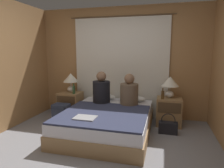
# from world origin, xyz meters

# --- Properties ---
(ground_plane) EXTENTS (16.00, 16.00, 0.00)m
(ground_plane) POSITION_xyz_m (0.00, 0.00, 0.00)
(ground_plane) COLOR gray
(wall_back) EXTENTS (3.97, 0.06, 2.50)m
(wall_back) POSITION_xyz_m (0.00, 1.95, 1.25)
(wall_back) COLOR #A37547
(wall_back) RESTS_ON ground_plane
(curtain_panel) EXTENTS (2.37, 0.02, 2.29)m
(curtain_panel) POSITION_xyz_m (0.00, 1.89, 1.14)
(curtain_panel) COLOR silver
(curtain_panel) RESTS_ON ground_plane
(bed) EXTENTS (1.55, 1.98, 0.43)m
(bed) POSITION_xyz_m (0.00, 0.85, 0.21)
(bed) COLOR #99754C
(bed) RESTS_ON ground_plane
(nightstand_left) EXTENTS (0.49, 0.44, 0.57)m
(nightstand_left) POSITION_xyz_m (-1.11, 1.53, 0.29)
(nightstand_left) COLOR #937047
(nightstand_left) RESTS_ON ground_plane
(nightstand_right) EXTENTS (0.49, 0.44, 0.57)m
(nightstand_right) POSITION_xyz_m (1.11, 1.53, 0.29)
(nightstand_right) COLOR #937047
(nightstand_right) RESTS_ON ground_plane
(lamp_left) EXTENTS (0.35, 0.35, 0.44)m
(lamp_left) POSITION_xyz_m (-1.11, 1.59, 0.87)
(lamp_left) COLOR silver
(lamp_left) RESTS_ON nightstand_left
(lamp_right) EXTENTS (0.35, 0.35, 0.44)m
(lamp_right) POSITION_xyz_m (1.11, 1.59, 0.87)
(lamp_right) COLOR silver
(lamp_right) RESTS_ON nightstand_right
(pillow_left) EXTENTS (0.56, 0.29, 0.12)m
(pillow_left) POSITION_xyz_m (-0.34, 1.65, 0.49)
(pillow_left) COLOR white
(pillow_left) RESTS_ON bed
(pillow_right) EXTENTS (0.56, 0.29, 0.12)m
(pillow_right) POSITION_xyz_m (0.34, 1.65, 0.49)
(pillow_right) COLOR white
(pillow_right) RESTS_ON bed
(blanket_on_bed) EXTENTS (1.49, 1.37, 0.03)m
(blanket_on_bed) POSITION_xyz_m (0.00, 0.57, 0.44)
(blanket_on_bed) COLOR #2D334C
(blanket_on_bed) RESTS_ON bed
(person_left_in_bed) EXTENTS (0.36, 0.36, 0.68)m
(person_left_in_bed) POSITION_xyz_m (-0.27, 1.30, 0.70)
(person_left_in_bed) COLOR black
(person_left_in_bed) RESTS_ON bed
(person_right_in_bed) EXTENTS (0.36, 0.36, 0.65)m
(person_right_in_bed) POSITION_xyz_m (0.32, 1.30, 0.69)
(person_right_in_bed) COLOR brown
(person_right_in_bed) RESTS_ON bed
(beer_bottle_on_left_stand) EXTENTS (0.06, 0.06, 0.23)m
(beer_bottle_on_left_stand) POSITION_xyz_m (-0.96, 1.43, 0.66)
(beer_bottle_on_left_stand) COLOR #2D4C28
(beer_bottle_on_left_stand) RESTS_ON nightstand_left
(beer_bottle_on_right_stand) EXTENTS (0.06, 0.06, 0.22)m
(beer_bottle_on_right_stand) POSITION_xyz_m (0.97, 1.43, 0.65)
(beer_bottle_on_right_stand) COLOR #513819
(beer_bottle_on_right_stand) RESTS_ON nightstand_right
(laptop_on_bed) EXTENTS (0.35, 0.26, 0.02)m
(laptop_on_bed) POSITION_xyz_m (-0.21, 0.25, 0.46)
(laptop_on_bed) COLOR #9EA0A5
(laptop_on_bed) RESTS_ON blanket_on_bed
(backpack_on_floor) EXTENTS (0.34, 0.27, 0.40)m
(backpack_on_floor) POSITION_xyz_m (-1.11, 1.09, 0.23)
(backpack_on_floor) COLOR #333D56
(backpack_on_floor) RESTS_ON ground_plane
(handbag_on_floor) EXTENTS (0.34, 0.15, 0.38)m
(handbag_on_floor) POSITION_xyz_m (1.10, 1.08, 0.12)
(handbag_on_floor) COLOR black
(handbag_on_floor) RESTS_ON ground_plane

